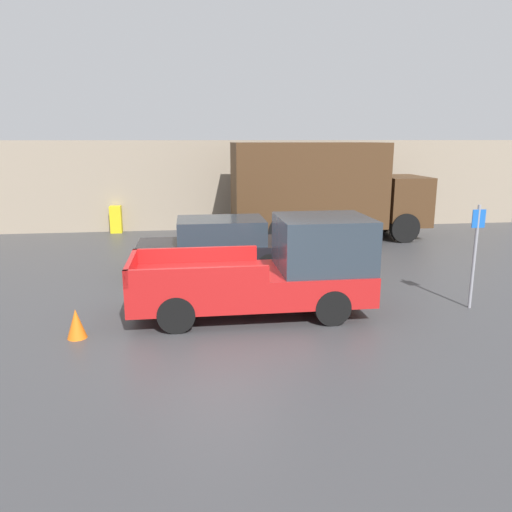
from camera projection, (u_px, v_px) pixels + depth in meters
name	position (u px, v px, depth m)	size (l,w,h in m)	color
ground_plane	(219.00, 319.00, 10.57)	(60.00, 60.00, 0.00)	#3D3D3F
building_wall	(202.00, 186.00, 20.58)	(28.00, 0.15, 3.66)	gray
pickup_truck	(275.00, 270.00, 10.73)	(5.08, 1.97, 2.10)	red
car	(218.00, 246.00, 13.98)	(4.36, 1.93, 1.56)	black
delivery_truck	(321.00, 188.00, 18.61)	(7.27, 2.49, 3.58)	#472D19
parking_sign	(475.00, 251.00, 10.96)	(0.30, 0.07, 2.34)	gray
newspaper_box	(116.00, 219.00, 20.11)	(0.45, 0.40, 1.09)	gold
traffic_cone	(76.00, 324.00, 9.49)	(0.37, 0.37, 0.58)	orange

